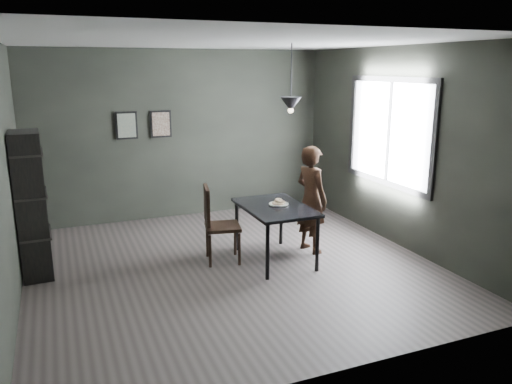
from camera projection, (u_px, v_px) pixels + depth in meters
name	position (u px, v px, depth m)	size (l,w,h in m)	color
ground	(232.00, 266.00, 6.46)	(5.00, 5.00, 0.00)	#36302F
back_wall	(182.00, 135.00, 8.36)	(5.00, 0.10, 2.80)	black
ceiling	(230.00, 41.00, 5.77)	(5.00, 5.00, 0.02)	silver
window_assembly	(389.00, 132.00, 7.15)	(0.04, 1.96, 1.56)	white
cafe_table	(275.00, 212.00, 6.52)	(0.80, 1.20, 0.75)	black
white_plate	(279.00, 205.00, 6.54)	(0.23, 0.23, 0.01)	white
donut_pile	(279.00, 202.00, 6.53)	(0.19, 0.19, 0.08)	beige
woman	(311.00, 199.00, 6.84)	(0.54, 0.36, 1.49)	black
wood_chair	(216.00, 219.00, 6.49)	(0.52, 0.52, 1.02)	black
shelf_unit	(31.00, 206.00, 5.99)	(0.34, 0.60, 1.79)	black
pendant_lamp	(291.00, 104.00, 6.36)	(0.28, 0.28, 0.86)	black
framed_print_left	(127.00, 125.00, 7.96)	(0.34, 0.04, 0.44)	black
framed_print_right	(161.00, 124.00, 8.16)	(0.34, 0.04, 0.44)	black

